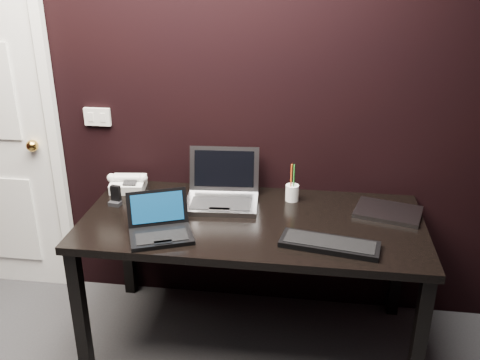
# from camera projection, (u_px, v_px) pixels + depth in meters

# --- Properties ---
(wall_back) EXTENTS (4.00, 0.00, 4.00)m
(wall_back) POSITION_uv_depth(u_px,v_px,m) (206.00, 88.00, 2.85)
(wall_back) COLOR black
(wall_back) RESTS_ON ground
(wall_switch) EXTENTS (0.15, 0.02, 0.10)m
(wall_switch) POSITION_uv_depth(u_px,v_px,m) (97.00, 117.00, 2.99)
(wall_switch) COLOR silver
(wall_switch) RESTS_ON wall_back
(desk) EXTENTS (1.70, 0.80, 0.74)m
(desk) POSITION_uv_depth(u_px,v_px,m) (252.00, 233.00, 2.70)
(desk) COLOR black
(desk) RESTS_ON ground
(netbook) EXTENTS (0.36, 0.35, 0.18)m
(netbook) POSITION_uv_depth(u_px,v_px,m) (160.00, 228.00, 2.50)
(netbook) COLOR black
(netbook) RESTS_ON desk
(silver_laptop) EXTENTS (0.40, 0.37, 0.26)m
(silver_laptop) POSITION_uv_depth(u_px,v_px,m) (222.00, 194.00, 2.83)
(silver_laptop) COLOR gray
(silver_laptop) RESTS_ON desk
(ext_keyboard) EXTENTS (0.46, 0.23, 0.03)m
(ext_keyboard) POSITION_uv_depth(u_px,v_px,m) (330.00, 244.00, 2.41)
(ext_keyboard) COLOR black
(ext_keyboard) RESTS_ON desk
(closed_laptop) EXTENTS (0.37, 0.31, 0.02)m
(closed_laptop) POSITION_uv_depth(u_px,v_px,m) (388.00, 212.00, 2.72)
(closed_laptop) COLOR gray
(closed_laptop) RESTS_ON desk
(desk_phone) EXTENTS (0.23, 0.19, 0.11)m
(desk_phone) POSITION_uv_depth(u_px,v_px,m) (128.00, 183.00, 2.98)
(desk_phone) COLOR silver
(desk_phone) RESTS_ON desk
(mobile_phone) EXTENTS (0.07, 0.06, 0.11)m
(mobile_phone) POSITION_uv_depth(u_px,v_px,m) (116.00, 198.00, 2.81)
(mobile_phone) COLOR black
(mobile_phone) RESTS_ON desk
(pen_cup) EXTENTS (0.09, 0.09, 0.21)m
(pen_cup) POSITION_uv_depth(u_px,v_px,m) (292.00, 192.00, 2.85)
(pen_cup) COLOR white
(pen_cup) RESTS_ON desk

